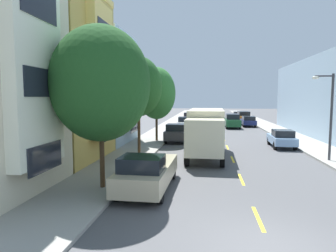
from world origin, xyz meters
The scene contains 21 objects.
ground_plane centered at (0.00, 30.00, 0.00)m, with size 160.00×160.00×0.00m, color #4C4C4F.
sidewalk_left centered at (-7.10, 28.00, 0.07)m, with size 3.20×120.00×0.14m, color #99968E.
sidewalk_right centered at (7.10, 28.00, 0.07)m, with size 3.20×120.00×0.14m, color #99968E.
lane_centerline_dashes centered at (0.00, 24.50, 0.00)m, with size 0.14×47.20×0.01m.
townhouse_second_mustard centered at (-14.51, 10.22, 5.36)m, with size 12.43×7.25×11.12m.
townhouse_third_powder_blue centered at (-15.06, 17.67, 4.65)m, with size 13.54×7.25×9.70m.
street_tree_nearest centered at (-6.40, 4.42, 4.74)m, with size 4.34×4.34×7.14m.
street_tree_second centered at (-6.40, 11.89, 4.89)m, with size 3.21×3.21×6.80m.
street_tree_third centered at (-6.40, 19.36, 4.56)m, with size 3.55×3.55×6.84m.
street_lamp centered at (5.92, 11.91, 3.41)m, with size 1.35×0.28×5.52m.
delivery_box_truck centered at (-1.79, 12.93, 1.88)m, with size 2.60×8.06×3.29m.
parked_pickup_champagne centered at (-4.41, 4.66, 0.83)m, with size 2.15×5.36×1.73m.
parked_hatchback_burgundy centered at (-4.36, 54.00, 0.76)m, with size 1.76×4.01×1.50m.
parked_sedan_silver centered at (4.39, 51.72, 0.75)m, with size 1.92×4.55×1.43m.
parked_pickup_white centered at (-4.36, 30.57, 0.83)m, with size 2.01×5.30×1.73m.
parked_suv_orange centered at (4.32, 41.89, 0.99)m, with size 2.05×4.84×1.93m.
parked_wagon_navy centered at (4.32, 36.34, 0.80)m, with size 1.85×4.71×1.50m.
parked_pickup_red centered at (-4.46, 41.34, 0.83)m, with size 2.04×5.31×1.73m.
parked_pickup_charcoal centered at (-4.50, 20.04, 0.83)m, with size 2.07×5.32×1.73m.
parked_hatchback_sky centered at (4.49, 17.54, 0.76)m, with size 1.84×4.04×1.50m.
moving_forest_sedan centered at (1.80, 33.62, 0.99)m, with size 1.95×4.80×1.93m.
Camera 1 is at (-1.83, -8.28, 4.13)m, focal length 32.06 mm.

